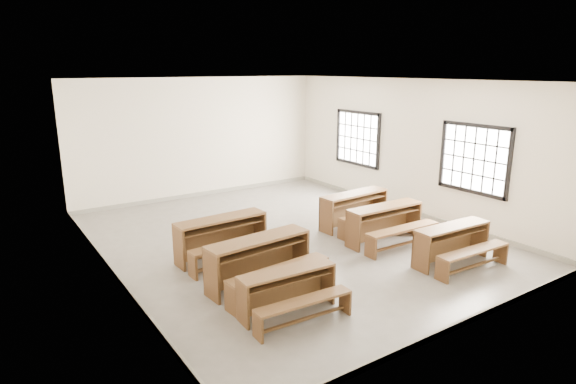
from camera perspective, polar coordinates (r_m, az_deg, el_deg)
room at (r=9.55m, az=0.45°, el=6.73°), size 8.50×8.50×3.20m
desk_set_0 at (r=6.99m, az=0.09°, el=-11.38°), size 1.49×0.82×0.66m
desk_set_1 at (r=7.80m, az=-3.26°, el=-7.88°), size 1.86×1.07×0.80m
desk_set_2 at (r=8.95m, az=-7.73°, el=-5.08°), size 1.77×0.97×0.78m
desk_set_3 at (r=9.15m, az=19.04°, el=-5.60°), size 1.60×0.88×0.71m
desk_set_4 at (r=9.87m, az=11.57°, el=-3.44°), size 1.71×0.91×0.76m
desk_set_5 at (r=10.73m, az=8.04°, el=-1.80°), size 1.76×1.00×0.77m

